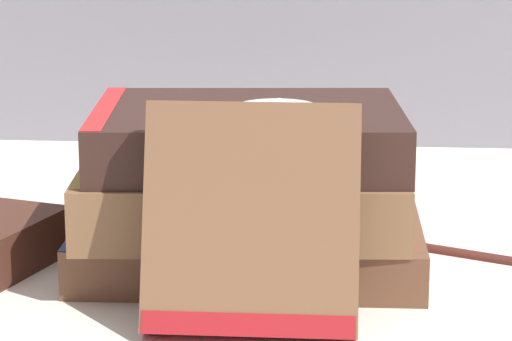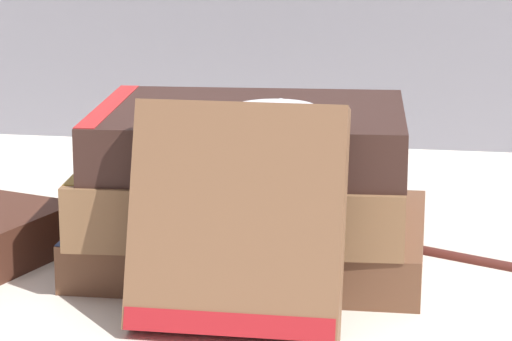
{
  "view_description": "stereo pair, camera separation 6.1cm",
  "coord_description": "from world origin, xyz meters",
  "px_view_note": "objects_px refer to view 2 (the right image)",
  "views": [
    {
      "loc": [
        0.07,
        -0.71,
        0.24
      ],
      "look_at": [
        0.02,
        -0.01,
        0.06
      ],
      "focal_mm": 85.0,
      "sensor_mm": 36.0,
      "label": 1
    },
    {
      "loc": [
        0.13,
        -0.7,
        0.24
      ],
      "look_at": [
        0.02,
        -0.01,
        0.06
      ],
      "focal_mm": 85.0,
      "sensor_mm": 36.0,
      "label": 2
    }
  ],
  "objects_px": {
    "book_leaning_front": "(236,229)",
    "pocket_watch": "(275,111)",
    "book_flat_bottom": "(246,239)",
    "fountain_pen": "(511,263)",
    "book_flat_top": "(241,135)",
    "book_flat_middle": "(237,190)"
  },
  "relations": [
    {
      "from": "book_flat_middle",
      "to": "pocket_watch",
      "type": "xyz_separation_m",
      "value": [
        0.03,
        -0.03,
        0.05
      ]
    },
    {
      "from": "book_flat_middle",
      "to": "fountain_pen",
      "type": "relative_size",
      "value": 1.45
    },
    {
      "from": "book_flat_bottom",
      "to": "book_flat_middle",
      "type": "height_order",
      "value": "book_flat_middle"
    },
    {
      "from": "book_flat_middle",
      "to": "fountain_pen",
      "type": "xyz_separation_m",
      "value": [
        0.17,
        0.02,
        -0.04
      ]
    },
    {
      "from": "book_flat_middle",
      "to": "book_flat_top",
      "type": "xyz_separation_m",
      "value": [
        0.0,
        -0.0,
        0.04
      ]
    },
    {
      "from": "book_flat_middle",
      "to": "book_flat_top",
      "type": "distance_m",
      "value": 0.04
    },
    {
      "from": "fountain_pen",
      "to": "book_flat_top",
      "type": "bearing_deg",
      "value": -147.51
    },
    {
      "from": "book_flat_bottom",
      "to": "pocket_watch",
      "type": "distance_m",
      "value": 0.1
    },
    {
      "from": "book_flat_bottom",
      "to": "fountain_pen",
      "type": "xyz_separation_m",
      "value": [
        0.16,
        0.01,
        -0.01
      ]
    },
    {
      "from": "book_flat_bottom",
      "to": "book_leaning_front",
      "type": "height_order",
      "value": "book_leaning_front"
    },
    {
      "from": "fountain_pen",
      "to": "book_flat_bottom",
      "type": "bearing_deg",
      "value": -151.43
    },
    {
      "from": "book_flat_middle",
      "to": "book_leaning_front",
      "type": "xyz_separation_m",
      "value": [
        0.02,
        -0.11,
        0.01
      ]
    },
    {
      "from": "book_flat_middle",
      "to": "book_leaning_front",
      "type": "height_order",
      "value": "book_leaning_front"
    },
    {
      "from": "fountain_pen",
      "to": "pocket_watch",
      "type": "bearing_deg",
      "value": -137.69
    },
    {
      "from": "book_leaning_front",
      "to": "pocket_watch",
      "type": "distance_m",
      "value": 0.09
    },
    {
      "from": "pocket_watch",
      "to": "fountain_pen",
      "type": "height_order",
      "value": "pocket_watch"
    },
    {
      "from": "pocket_watch",
      "to": "fountain_pen",
      "type": "distance_m",
      "value": 0.18
    },
    {
      "from": "book_leaning_front",
      "to": "pocket_watch",
      "type": "relative_size",
      "value": 2.19
    },
    {
      "from": "book_flat_bottom",
      "to": "book_flat_top",
      "type": "distance_m",
      "value": 0.07
    },
    {
      "from": "book_leaning_front",
      "to": "pocket_watch",
      "type": "bearing_deg",
      "value": 84.34
    },
    {
      "from": "book_leaning_front",
      "to": "pocket_watch",
      "type": "xyz_separation_m",
      "value": [
        0.01,
        0.08,
        0.05
      ]
    },
    {
      "from": "book_flat_top",
      "to": "book_flat_middle",
      "type": "bearing_deg",
      "value": 129.13
    }
  ]
}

